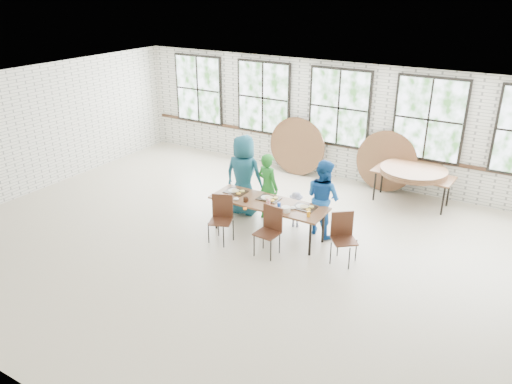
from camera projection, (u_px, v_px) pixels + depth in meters
room at (339, 109)px, 12.50m from camera, size 12.00×12.00×12.00m
dining_table at (268, 204)px, 9.97m from camera, size 2.40×0.81×0.74m
chair_near_left at (222, 214)px, 9.85m from camera, size 0.54×0.53×0.95m
chair_near_right at (270, 227)px, 9.36m from camera, size 0.45×0.44×0.95m
chair_spare at (343, 233)px, 9.12m from camera, size 0.58×0.58×0.95m
adult_teal at (244, 175)px, 10.87m from camera, size 0.93×0.66×1.80m
adult_green at (268, 187)px, 10.64m from camera, size 0.62×0.48×1.50m
toddler at (296, 209)px, 10.46m from camera, size 0.56×0.41×0.78m
adult_blue at (323, 198)px, 10.01m from camera, size 0.94×0.85×1.59m
storage_table at (413, 176)px, 11.43m from camera, size 1.84×0.85×0.74m
tabletop_clutter at (272, 203)px, 9.87m from camera, size 2.06×0.64×0.11m
round_tops_stacked at (413, 171)px, 11.38m from camera, size 1.50×1.50×0.13m
round_tops_leaning at (325, 151)px, 12.91m from camera, size 3.99×0.38×1.49m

